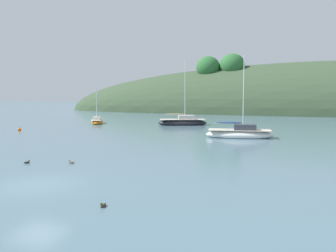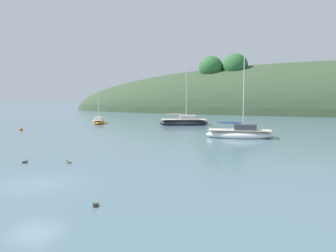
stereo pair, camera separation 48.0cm
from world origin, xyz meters
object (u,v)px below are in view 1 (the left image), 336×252
sailboat_black_sloop (240,134)px  sailboat_white_near (183,122)px  duck_lone_right (27,162)px  mooring_buoy_outer (19,130)px  duck_lead (103,205)px  duck_straggler (71,163)px  sailboat_orange_cutter (97,121)px

sailboat_black_sloop → sailboat_white_near: size_ratio=0.89×
duck_lone_right → mooring_buoy_outer: bearing=133.0°
sailboat_black_sloop → duck_lead: sailboat_black_sloop is taller
sailboat_white_near → duck_lead: (7.39, -36.95, -0.38)m
duck_lone_right → duck_straggler: 2.87m
sailboat_black_sloop → duck_straggler: bearing=-116.8°
duck_lead → mooring_buoy_outer: bearing=137.1°
sailboat_white_near → duck_lone_right: (-1.57, -30.78, -0.38)m
sailboat_white_near → sailboat_orange_cutter: bearing=-173.3°
duck_straggler → duck_lone_right: bearing=-162.5°
duck_straggler → mooring_buoy_outer: bearing=139.2°
sailboat_white_near → duck_lead: 37.68m
sailboat_white_near → duck_straggler: bearing=-87.8°
sailboat_white_near → mooring_buoy_outer: bearing=-140.2°
duck_straggler → duck_lead: bearing=-48.5°
sailboat_orange_cutter → duck_lead: (20.80, -35.38, -0.27)m
duck_lone_right → duck_straggler: (2.74, 0.87, 0.00)m
mooring_buoy_outer → duck_lone_right: mooring_buoy_outer is taller
duck_lone_right → duck_lead: same height
sailboat_orange_cutter → duck_straggler: sailboat_orange_cutter is taller
sailboat_black_sloop → duck_lone_right: sailboat_black_sloop is taller
duck_lead → duck_straggler: size_ratio=1.00×
duck_lone_right → duck_lead: (8.96, -6.17, 0.00)m
sailboat_orange_cutter → duck_straggler: bearing=-62.8°
sailboat_black_sloop → mooring_buoy_outer: size_ratio=16.10×
sailboat_orange_cutter → sailboat_black_sloop: bearing=-25.8°
sailboat_black_sloop → sailboat_orange_cutter: sailboat_black_sloop is taller
sailboat_white_near → mooring_buoy_outer: size_ratio=18.18×
sailboat_orange_cutter → duck_lone_right: sailboat_orange_cutter is taller
sailboat_black_sloop → mooring_buoy_outer: bearing=-177.0°
sailboat_white_near → duck_lone_right: bearing=-92.9°
mooring_buoy_outer → duck_lead: 33.38m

